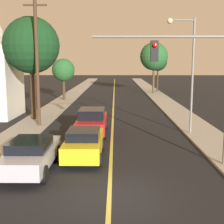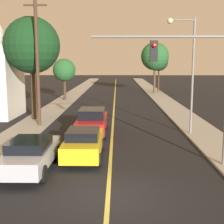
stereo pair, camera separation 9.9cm
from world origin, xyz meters
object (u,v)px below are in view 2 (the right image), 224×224
at_px(tree_right_near, 155,57).
at_px(streetlamp_right, 187,61).
at_px(car_near_lane_second, 92,121).
at_px(traffic_signal_mast, 194,73).
at_px(utility_pole_left, 37,60).
at_px(car_near_lane_front, 84,143).
at_px(tree_left_far, 64,70).
at_px(tree_left_near, 32,46).
at_px(car_outer_lane_front, 31,154).
at_px(tree_right_far, 159,62).

bearing_deg(tree_right_near, streetlamp_right, -92.47).
bearing_deg(streetlamp_right, car_near_lane_second, 177.76).
distance_m(traffic_signal_mast, utility_pole_left, 12.37).
height_order(car_near_lane_front, traffic_signal_mast, traffic_signal_mast).
xyz_separation_m(car_near_lane_front, tree_left_far, (-4.70, 22.76, 2.89)).
bearing_deg(tree_left_near, traffic_signal_mast, -48.10).
bearing_deg(streetlamp_right, car_outer_lane_front, -139.42).
bearing_deg(traffic_signal_mast, tree_right_far, 84.95).
xyz_separation_m(car_near_lane_second, streetlamp_right, (5.96, -0.23, 3.88)).
distance_m(tree_left_far, tree_right_near, 14.47).
bearing_deg(streetlamp_right, utility_pole_left, 166.75).
xyz_separation_m(car_near_lane_second, tree_right_far, (7.99, 28.17, 3.82)).
bearing_deg(car_near_lane_front, car_outer_lane_front, -138.00).
relative_size(car_near_lane_front, utility_pole_left, 0.47).
distance_m(car_near_lane_second, tree_left_near, 8.46).
bearing_deg(tree_left_far, car_outer_lane_front, -83.89).
distance_m(streetlamp_right, tree_left_far, 20.73).
bearing_deg(streetlamp_right, tree_left_near, 156.17).
bearing_deg(traffic_signal_mast, tree_left_far, 111.89).
bearing_deg(tree_right_far, car_near_lane_front, -103.45).
distance_m(traffic_signal_mast, tree_right_near, 32.29).
height_order(car_near_lane_second, car_outer_lane_front, car_near_lane_second).
bearing_deg(car_outer_lane_front, tree_left_near, 104.04).
height_order(car_outer_lane_front, streetlamp_right, streetlamp_right).
bearing_deg(car_near_lane_second, tree_right_near, 74.63).
height_order(car_near_lane_front, streetlamp_right, streetlamp_right).
bearing_deg(utility_pole_left, streetlamp_right, -13.25).
distance_m(utility_pole_left, tree_right_far, 28.68).
height_order(car_outer_lane_front, tree_left_far, tree_left_far).
xyz_separation_m(car_near_lane_second, tree_right_near, (7.08, 25.74, 4.56)).
xyz_separation_m(tree_right_near, tree_right_far, (0.92, 2.43, -0.75)).
bearing_deg(car_near_lane_front, traffic_signal_mast, -13.79).
bearing_deg(car_near_lane_front, tree_right_near, 77.14).
bearing_deg(streetlamp_right, tree_right_far, 85.90).
bearing_deg(tree_right_far, utility_pole_left, -114.67).
bearing_deg(utility_pole_left, tree_left_far, 92.69).
height_order(car_near_lane_second, tree_right_near, tree_right_near).
bearing_deg(traffic_signal_mast, streetlamp_right, 80.61).
xyz_separation_m(car_outer_lane_front, streetlamp_right, (8.02, 6.87, 3.96)).
relative_size(streetlamp_right, tree_left_near, 0.90).
distance_m(tree_left_near, tree_right_near, 24.35).
relative_size(tree_left_near, tree_right_near, 1.09).
bearing_deg(tree_left_far, car_near_lane_second, -74.97).
xyz_separation_m(car_near_lane_second, tree_left_far, (-4.70, 17.52, 2.81)).
height_order(traffic_signal_mast, tree_right_near, tree_right_near).
distance_m(tree_left_near, tree_right_far, 26.94).
relative_size(tree_left_near, tree_right_far, 1.34).
xyz_separation_m(car_near_lane_second, car_outer_lane_front, (-2.07, -7.11, -0.07)).
bearing_deg(tree_right_near, car_near_lane_second, -105.37).
xyz_separation_m(traffic_signal_mast, tree_left_far, (-9.63, 23.97, -0.52)).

